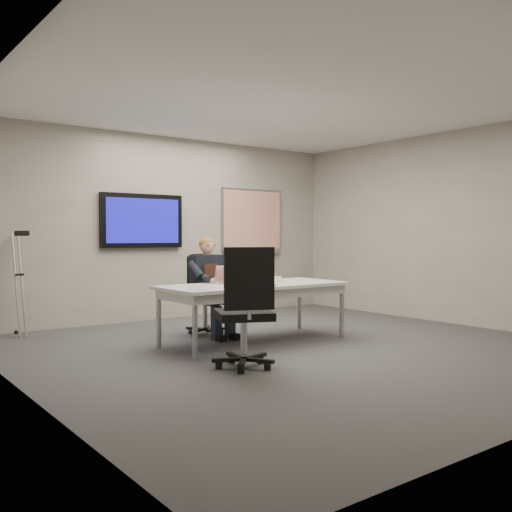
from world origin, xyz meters
TOP-DOWN VIEW (x-y plane):
  - floor at (0.00, 0.00)m, footprint 6.00×6.00m
  - ceiling at (0.00, 0.00)m, footprint 6.00×6.00m
  - wall_back at (0.00, 3.00)m, footprint 6.00×0.02m
  - wall_left at (-3.00, 0.00)m, footprint 0.02×6.00m
  - wall_right at (3.00, 0.00)m, footprint 0.02×6.00m
  - conference_table at (-0.19, 0.57)m, footprint 2.28×0.95m
  - tv_display at (-0.50, 2.95)m, footprint 1.30×0.09m
  - whiteboard at (1.55, 2.97)m, footprint 1.25×0.08m
  - office_chair_far at (-0.36, 1.43)m, footprint 0.62×0.62m
  - office_chair_near at (-1.07, -0.46)m, footprint 0.74×0.74m
  - seated_person at (-0.37, 1.20)m, footprint 0.41×0.70m
  - crutch at (-2.31, 2.75)m, footprint 0.24×0.78m
  - laptop at (-0.40, 0.78)m, footprint 0.33×0.33m
  - name_tent at (-0.11, 0.38)m, footprint 0.25×0.16m
  - pen at (-0.23, 0.22)m, footprint 0.06×0.14m

SIDE VIEW (x-z plane):
  - floor at x=0.00m, z-range -0.01..0.01m
  - office_chair_far at x=-0.36m, z-range -0.19..0.82m
  - office_chair_near at x=-1.07m, z-range -0.22..0.95m
  - seated_person at x=-0.37m, z-range -0.12..1.14m
  - conference_table at x=-0.19m, z-range 0.27..0.97m
  - crutch at x=-2.31m, z-range -0.03..1.40m
  - pen at x=-0.23m, z-range 0.70..0.72m
  - name_tent at x=-0.11m, z-range 0.70..0.80m
  - laptop at x=-0.40m, z-range 0.65..0.86m
  - wall_back at x=0.00m, z-range 0.00..2.80m
  - wall_left at x=-3.00m, z-range 0.00..2.80m
  - wall_right at x=3.00m, z-range 0.00..2.80m
  - tv_display at x=-0.50m, z-range 1.10..1.90m
  - whiteboard at x=1.55m, z-range 0.98..2.08m
  - ceiling at x=0.00m, z-range 2.79..2.81m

